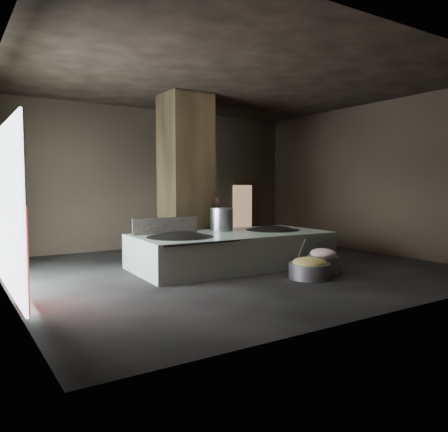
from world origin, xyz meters
TOP-DOWN VIEW (x-y plane):
  - floor at (0.00, 0.00)m, footprint 10.00×9.00m
  - ceiling at (0.00, 0.00)m, footprint 10.00×9.00m
  - back_wall at (0.00, 4.55)m, footprint 10.00×0.10m
  - front_wall at (0.00, -4.55)m, footprint 10.00×0.10m
  - left_wall at (-5.05, 0.00)m, footprint 0.10×9.00m
  - right_wall at (5.05, 0.00)m, footprint 0.10×9.00m
  - pillar at (-0.30, 1.90)m, footprint 1.20×1.20m
  - hearth_platform at (0.08, 0.17)m, footprint 4.94×2.51m
  - platform_cap at (0.08, 0.17)m, footprint 4.75×2.28m
  - wok_left at (-1.37, 0.12)m, footprint 1.53×1.53m
  - wok_left_rim at (-1.37, 0.12)m, footprint 1.56×1.56m
  - wok_right at (1.43, 0.22)m, footprint 1.42×1.42m
  - wok_right_rim at (1.43, 0.22)m, footprint 1.46×1.46m
  - stock_pot at (0.13, 0.72)m, footprint 0.59×0.59m
  - splash_guard at (-1.37, 0.92)m, footprint 1.69×0.13m
  - cook at (0.70, 2.10)m, footprint 0.72×0.62m
  - veg_basin at (0.74, -1.90)m, footprint 1.19×1.19m
  - veg_fill at (0.74, -1.90)m, footprint 0.74×0.74m
  - ladle at (0.59, -1.75)m, footprint 0.03×0.36m
  - meat_basin at (1.43, -1.62)m, footprint 0.93×0.93m
  - meat_fill at (1.43, -1.62)m, footprint 0.60×0.60m
  - doorway_near at (1.20, 4.45)m, footprint 1.18×0.08m
  - doorway_near_glow at (1.49, 4.64)m, footprint 0.86×0.04m
  - doorway_far at (3.60, 4.45)m, footprint 1.18×0.08m
  - doorway_far_glow at (3.38, 4.41)m, footprint 0.84×0.04m
  - left_opening at (-4.95, 0.20)m, footprint 0.04×4.20m
  - pavilion_sliver at (-4.88, -1.10)m, footprint 0.05×0.90m
  - tree_silhouette at (-4.85, 1.30)m, footprint 0.28×1.10m

SIDE VIEW (x-z plane):
  - floor at x=0.00m, z-range -0.10..0.00m
  - veg_basin at x=0.74m, z-range 0.00..0.33m
  - meat_basin at x=1.43m, z-range 0.00..0.40m
  - veg_fill at x=0.74m, z-range 0.24..0.46m
  - hearth_platform at x=0.08m, z-range 0.00..0.84m
  - meat_fill at x=1.43m, z-range 0.34..0.56m
  - ladle at x=0.59m, z-range 0.23..0.87m
  - wok_left at x=-1.37m, z-range 0.54..0.96m
  - wok_right at x=1.43m, z-range 0.55..0.95m
  - platform_cap at x=0.08m, z-range 0.80..0.83m
  - wok_left_rim at x=-1.37m, z-range 0.79..0.85m
  - wok_right_rim at x=1.43m, z-range 0.79..0.85m
  - cook at x=0.70m, z-range 0.00..1.68m
  - pavilion_sliver at x=-4.88m, z-range 0.00..1.70m
  - splash_guard at x=-1.37m, z-range 0.82..1.24m
  - doorway_near_glow at x=1.49m, z-range 0.03..2.07m
  - doorway_far_glow at x=3.38m, z-range 0.06..2.04m
  - doorway_near at x=1.20m, z-range -0.09..2.29m
  - doorway_far at x=3.60m, z-range -0.09..2.29m
  - stock_pot at x=0.13m, z-range 0.81..1.45m
  - left_opening at x=-4.95m, z-range 0.05..3.15m
  - tree_silhouette at x=-4.85m, z-range 1.65..2.75m
  - back_wall at x=0.00m, z-range 0.00..4.50m
  - front_wall at x=0.00m, z-range 0.00..4.50m
  - left_wall at x=-5.05m, z-range 0.00..4.50m
  - right_wall at x=5.05m, z-range 0.00..4.50m
  - pillar at x=-0.30m, z-range 0.00..4.50m
  - ceiling at x=0.00m, z-range 4.50..4.60m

